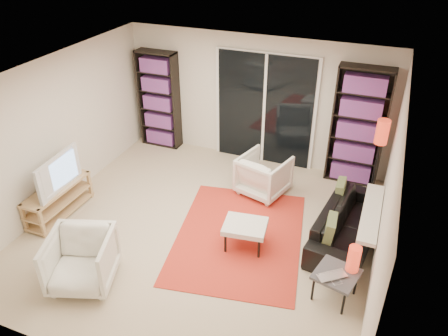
{
  "coord_description": "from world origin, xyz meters",
  "views": [
    {
      "loc": [
        2.26,
        -4.77,
        4.24
      ],
      "look_at": [
        0.25,
        0.3,
        1.0
      ],
      "focal_mm": 35.0,
      "sensor_mm": 36.0,
      "label": 1
    }
  ],
  "objects_px": {
    "side_table": "(336,276)",
    "sofa": "(349,224)",
    "armchair_back": "(264,175)",
    "bookshelf_right": "(358,127)",
    "tv_stand": "(59,200)",
    "armchair_front": "(81,260)",
    "ottoman": "(245,227)",
    "bookshelf_left": "(159,100)",
    "floor_lamp": "(381,140)"
  },
  "relations": [
    {
      "from": "side_table",
      "to": "sofa",
      "type": "bearing_deg",
      "value": 90.16
    },
    {
      "from": "armchair_back",
      "to": "side_table",
      "type": "distance_m",
      "value": 2.49
    },
    {
      "from": "bookshelf_right",
      "to": "armchair_back",
      "type": "distance_m",
      "value": 1.8
    },
    {
      "from": "tv_stand",
      "to": "armchair_front",
      "type": "bearing_deg",
      "value": -40.29
    },
    {
      "from": "sofa",
      "to": "armchair_back",
      "type": "xyz_separation_m",
      "value": [
        -1.54,
        0.75,
        0.07
      ]
    },
    {
      "from": "ottoman",
      "to": "side_table",
      "type": "relative_size",
      "value": 1.1
    },
    {
      "from": "bookshelf_left",
      "to": "ottoman",
      "type": "xyz_separation_m",
      "value": [
        2.68,
        -2.43,
        -0.63
      ]
    },
    {
      "from": "tv_stand",
      "to": "side_table",
      "type": "height_order",
      "value": "tv_stand"
    },
    {
      "from": "ottoman",
      "to": "side_table",
      "type": "xyz_separation_m",
      "value": [
        1.36,
        -0.5,
        0.01
      ]
    },
    {
      "from": "tv_stand",
      "to": "armchair_front",
      "type": "distance_m",
      "value": 1.71
    },
    {
      "from": "bookshelf_right",
      "to": "armchair_back",
      "type": "bearing_deg",
      "value": -143.96
    },
    {
      "from": "bookshelf_left",
      "to": "armchair_back",
      "type": "relative_size",
      "value": 2.53
    },
    {
      "from": "tv_stand",
      "to": "ottoman",
      "type": "bearing_deg",
      "value": 6.44
    },
    {
      "from": "armchair_back",
      "to": "side_table",
      "type": "relative_size",
      "value": 1.28
    },
    {
      "from": "ottoman",
      "to": "sofa",
      "type": "bearing_deg",
      "value": 27.49
    },
    {
      "from": "bookshelf_left",
      "to": "sofa",
      "type": "xyz_separation_m",
      "value": [
        4.04,
        -1.72,
        -0.7
      ]
    },
    {
      "from": "bookshelf_right",
      "to": "side_table",
      "type": "height_order",
      "value": "bookshelf_right"
    },
    {
      "from": "side_table",
      "to": "ottoman",
      "type": "bearing_deg",
      "value": 159.81
    },
    {
      "from": "floor_lamp",
      "to": "bookshelf_left",
      "type": "bearing_deg",
      "value": 172.9
    },
    {
      "from": "tv_stand",
      "to": "sofa",
      "type": "height_order",
      "value": "sofa"
    },
    {
      "from": "tv_stand",
      "to": "ottoman",
      "type": "relative_size",
      "value": 1.85
    },
    {
      "from": "bookshelf_left",
      "to": "floor_lamp",
      "type": "xyz_separation_m",
      "value": [
        4.24,
        -0.53,
        0.16
      ]
    },
    {
      "from": "side_table",
      "to": "floor_lamp",
      "type": "bearing_deg",
      "value": 85.28
    },
    {
      "from": "bookshelf_right",
      "to": "floor_lamp",
      "type": "xyz_separation_m",
      "value": [
        0.39,
        -0.53,
        0.08
      ]
    },
    {
      "from": "tv_stand",
      "to": "side_table",
      "type": "distance_m",
      "value": 4.39
    },
    {
      "from": "tv_stand",
      "to": "sofa",
      "type": "xyz_separation_m",
      "value": [
        4.38,
        1.05,
        0.01
      ]
    },
    {
      "from": "bookshelf_right",
      "to": "ottoman",
      "type": "xyz_separation_m",
      "value": [
        -1.17,
        -2.43,
        -0.7
      ]
    },
    {
      "from": "sofa",
      "to": "bookshelf_left",
      "type": "bearing_deg",
      "value": 74.57
    },
    {
      "from": "armchair_front",
      "to": "floor_lamp",
      "type": "height_order",
      "value": "floor_lamp"
    },
    {
      "from": "bookshelf_left",
      "to": "sofa",
      "type": "relative_size",
      "value": 1.03
    },
    {
      "from": "bookshelf_left",
      "to": "floor_lamp",
      "type": "bearing_deg",
      "value": -7.1
    },
    {
      "from": "bookshelf_right",
      "to": "ottoman",
      "type": "bearing_deg",
      "value": -115.68
    },
    {
      "from": "armchair_back",
      "to": "armchair_front",
      "type": "relative_size",
      "value": 0.95
    },
    {
      "from": "armchair_back",
      "to": "floor_lamp",
      "type": "height_order",
      "value": "floor_lamp"
    },
    {
      "from": "bookshelf_left",
      "to": "side_table",
      "type": "bearing_deg",
      "value": -35.93
    },
    {
      "from": "bookshelf_right",
      "to": "tv_stand",
      "type": "height_order",
      "value": "bookshelf_right"
    },
    {
      "from": "bookshelf_right",
      "to": "side_table",
      "type": "distance_m",
      "value": 3.02
    },
    {
      "from": "armchair_front",
      "to": "ottoman",
      "type": "relative_size",
      "value": 1.23
    },
    {
      "from": "bookshelf_right",
      "to": "tv_stand",
      "type": "relative_size",
      "value": 1.71
    },
    {
      "from": "armchair_front",
      "to": "floor_lamp",
      "type": "relative_size",
      "value": 0.55
    },
    {
      "from": "bookshelf_right",
      "to": "tv_stand",
      "type": "bearing_deg",
      "value": -146.5
    },
    {
      "from": "bookshelf_left",
      "to": "armchair_front",
      "type": "xyz_separation_m",
      "value": [
        0.96,
        -3.87,
        -0.6
      ]
    },
    {
      "from": "bookshelf_right",
      "to": "armchair_front",
      "type": "bearing_deg",
      "value": -126.69
    },
    {
      "from": "ottoman",
      "to": "floor_lamp",
      "type": "relative_size",
      "value": 0.45
    },
    {
      "from": "bookshelf_right",
      "to": "side_table",
      "type": "xyz_separation_m",
      "value": [
        0.2,
        -2.93,
        -0.69
      ]
    },
    {
      "from": "bookshelf_left",
      "to": "armchair_front",
      "type": "height_order",
      "value": "bookshelf_left"
    },
    {
      "from": "bookshelf_right",
      "to": "sofa",
      "type": "distance_m",
      "value": 1.9
    },
    {
      "from": "ottoman",
      "to": "side_table",
      "type": "height_order",
      "value": "same"
    },
    {
      "from": "tv_stand",
      "to": "floor_lamp",
      "type": "bearing_deg",
      "value": 26.07
    },
    {
      "from": "sofa",
      "to": "armchair_back",
      "type": "relative_size",
      "value": 2.46
    }
  ]
}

